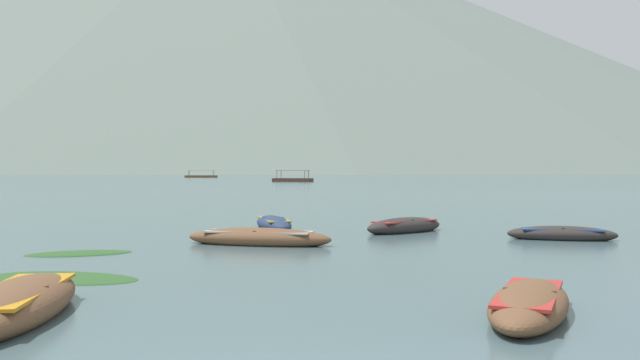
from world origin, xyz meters
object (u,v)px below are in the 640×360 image
ferry_1 (293,180)px  ferry_0 (201,176)px  rowboat_4 (259,238)px  rowboat_5 (529,304)px  rowboat_2 (17,304)px  rowboat_3 (562,234)px  rowboat_7 (405,226)px  rowboat_6 (274,224)px

ferry_1 → ferry_0: bearing=111.4°
rowboat_4 → ferry_1: (-2.51, 111.92, 0.25)m
rowboat_4 → rowboat_5: bearing=-62.9°
rowboat_2 → ferry_0: 208.13m
ferry_1 → rowboat_2: bearing=-90.1°
rowboat_5 → ferry_0: size_ratio=0.35×
rowboat_3 → rowboat_7: rowboat_7 is taller
rowboat_6 → rowboat_2: bearing=-100.9°
ferry_0 → rowboat_6: bearing=-79.4°
rowboat_7 → rowboat_3: bearing=-29.2°
rowboat_2 → rowboat_4: bearing=73.8°
rowboat_4 → ferry_1: bearing=91.3°
rowboat_2 → rowboat_7: (7.78, 13.64, -0.01)m
ferry_1 → rowboat_5: bearing=-86.5°
rowboat_3 → ferry_0: (-45.13, 194.54, 0.27)m
rowboat_2 → ferry_0: size_ratio=0.40×
rowboat_2 → rowboat_6: rowboat_2 is taller
rowboat_5 → rowboat_2: bearing=-179.5°
rowboat_4 → ferry_0: 199.04m
ferry_1 → rowboat_7: bearing=-86.0°
rowboat_4 → rowboat_7: (4.95, 3.94, 0.01)m
rowboat_3 → rowboat_4: size_ratio=0.76×
rowboat_3 → rowboat_6: size_ratio=0.81×
rowboat_5 → ferry_0: 209.43m
rowboat_7 → rowboat_5: bearing=-90.1°
rowboat_3 → rowboat_2: bearing=-138.6°
rowboat_5 → rowboat_6: rowboat_6 is taller
rowboat_3 → ferry_0: size_ratio=0.33×
rowboat_7 → ferry_0: size_ratio=0.33×
rowboat_6 → ferry_0: size_ratio=0.41×
rowboat_7 → ferry_1: bearing=94.0°
rowboat_2 → rowboat_4: rowboat_2 is taller
rowboat_5 → rowboat_7: 13.58m
rowboat_7 → ferry_1: ferry_1 is taller
rowboat_2 → rowboat_6: size_ratio=0.97×
ferry_1 → rowboat_6: bearing=-88.6°
rowboat_6 → rowboat_7: rowboat_7 is taller
ferry_0 → rowboat_7: bearing=-78.1°
rowboat_2 → rowboat_6: (2.94, 15.19, -0.03)m
rowboat_3 → rowboat_5: (-4.71, -10.95, 0.01)m
rowboat_4 → ferry_0: ferry_0 is taller
rowboat_3 → ferry_1: (-12.16, 110.61, 0.27)m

